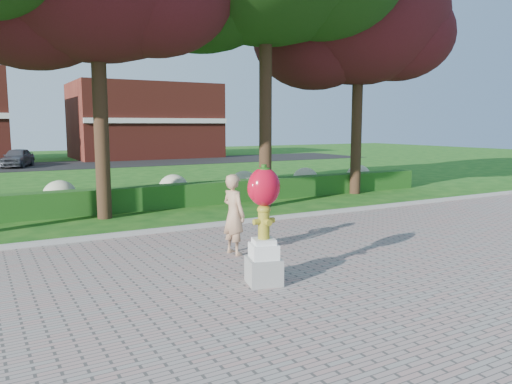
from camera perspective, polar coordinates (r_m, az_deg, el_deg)
ground at (r=11.38m, az=0.04°, el=-6.97°), size 100.00×100.00×0.00m
walkway at (r=8.30m, az=14.20°, el=-12.72°), size 40.00×14.00×0.04m
curb at (r=13.98m, az=-6.07°, el=-3.93°), size 40.00×0.18×0.15m
lawn_hedge at (r=17.62m, az=-11.31°, el=-0.55°), size 24.00×0.70×0.80m
hydrangea_row at (r=18.72m, az=-10.63°, el=0.41°), size 20.10×1.10×0.99m
street at (r=38.07m, az=-21.36°, el=2.85°), size 50.00×8.00×0.02m
building_right at (r=45.60m, az=-12.62°, el=7.93°), size 12.00×8.00×6.40m
tree_far_right at (r=21.66m, az=11.38°, el=18.43°), size 7.88×6.72×10.21m
hydrant_sculpture at (r=8.86m, az=0.90°, el=-3.38°), size 0.72×0.72×2.16m
woman at (r=10.96m, az=-2.55°, el=-2.58°), size 0.54×0.72×1.78m
parked_car at (r=37.71m, az=-25.62°, el=3.58°), size 2.72×4.05×1.28m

